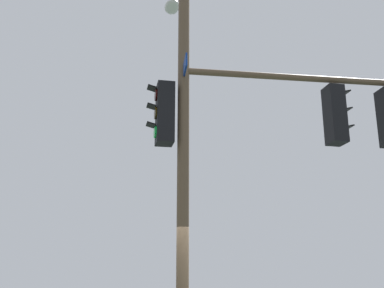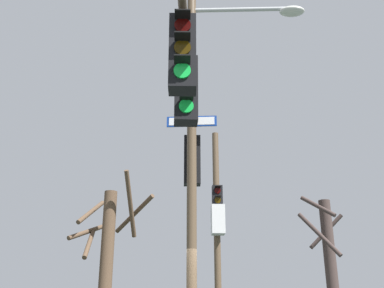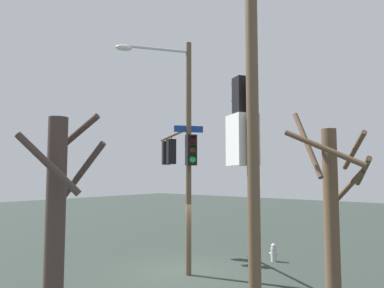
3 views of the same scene
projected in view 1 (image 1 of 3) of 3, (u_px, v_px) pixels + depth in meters
main_signal_pole_assembly at (242, 104)px, 8.76m from camera, size 4.71×5.20×8.52m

